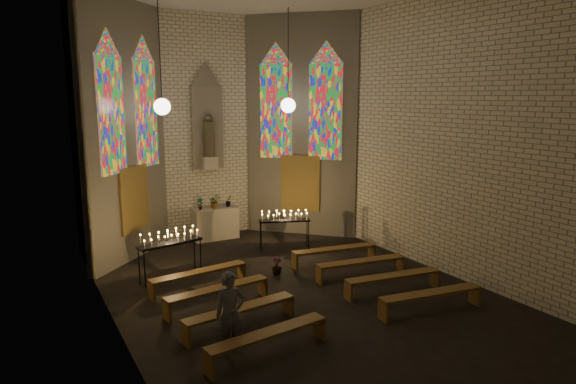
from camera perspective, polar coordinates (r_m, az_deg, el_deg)
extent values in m
plane|color=black|center=(11.91, 1.57, -11.47)|extent=(12.00, 12.00, 0.00)
cube|color=beige|center=(16.51, -9.05, 7.10)|extent=(8.00, 0.02, 7.00)
cube|color=beige|center=(6.68, 28.79, 0.90)|extent=(8.00, 0.02, 7.00)
cube|color=beige|center=(9.69, -19.23, 4.25)|extent=(0.02, 12.00, 7.00)
cube|color=beige|center=(13.55, 16.49, 6.05)|extent=(0.02, 12.00, 7.00)
cube|color=beige|center=(14.57, -17.61, 6.28)|extent=(2.72, 2.72, 7.00)
cube|color=beige|center=(16.55, 1.52, 7.23)|extent=(2.72, 2.72, 7.00)
cube|color=#4C3F8C|center=(13.79, -19.04, 8.07)|extent=(0.78, 0.78, 3.00)
cube|color=#4C3F8C|center=(15.14, -15.50, 8.43)|extent=(0.78, 0.78, 3.00)
cube|color=#4C3F8C|center=(16.60, -1.35, 8.97)|extent=(0.78, 0.78, 3.00)
cube|color=#4C3F8C|center=(16.19, 4.19, 8.90)|extent=(0.78, 0.78, 3.00)
cube|color=brown|center=(14.71, -16.67, -0.72)|extent=(0.95, 0.95, 1.80)
cube|color=brown|center=(16.59, 1.34, 0.98)|extent=(0.95, 0.95, 1.80)
cube|color=gray|center=(16.44, -8.95, 7.08)|extent=(1.00, 0.12, 2.60)
cone|color=gray|center=(16.42, -9.12, 12.84)|extent=(1.00, 1.00, 0.80)
cube|color=beige|center=(16.41, -8.67, 3.23)|extent=(0.45, 0.30, 0.40)
cylinder|color=brown|center=(16.33, -8.74, 5.84)|extent=(0.36, 0.36, 1.10)
sphere|color=brown|center=(16.29, -8.81, 8.11)|extent=(0.26, 0.26, 0.26)
sphere|color=white|center=(14.10, -13.81, 9.19)|extent=(0.44, 0.44, 0.44)
cylinder|color=black|center=(14.14, -14.07, 14.87)|extent=(0.02, 0.02, 2.80)
sphere|color=white|center=(15.54, 0.02, 9.60)|extent=(0.44, 0.44, 0.44)
cylinder|color=black|center=(15.58, 0.02, 14.75)|extent=(0.02, 0.02, 2.80)
cube|color=beige|center=(16.46, -8.09, -3.47)|extent=(1.40, 0.60, 1.00)
imported|color=#4C723F|center=(16.10, -9.75, -1.31)|extent=(0.23, 0.19, 0.38)
imported|color=#4C723F|center=(16.31, -8.17, -1.03)|extent=(0.44, 0.40, 0.43)
imported|color=#4C723F|center=(16.45, -6.61, -0.98)|extent=(0.23, 0.20, 0.38)
imported|color=#4C723F|center=(13.18, -1.25, -8.21)|extent=(0.29, 0.29, 0.44)
cube|color=black|center=(12.95, -12.98, -5.55)|extent=(1.66, 0.71, 0.05)
cylinder|color=black|center=(12.64, -15.64, -8.33)|extent=(0.03, 0.03, 0.91)
cylinder|color=black|center=(13.31, -9.68, -7.13)|extent=(0.03, 0.03, 0.91)
cylinder|color=black|center=(12.91, -16.22, -7.97)|extent=(0.03, 0.03, 0.91)
cylinder|color=black|center=(13.56, -10.34, -6.81)|extent=(0.03, 0.03, 0.91)
cube|color=black|center=(15.14, -0.41, -3.18)|extent=(1.53, 0.87, 0.05)
cylinder|color=black|center=(15.05, -3.00, -5.03)|extent=(0.03, 0.03, 0.85)
cylinder|color=black|center=(15.23, 2.30, -4.83)|extent=(0.03, 0.03, 0.85)
cylinder|color=black|center=(15.32, -3.10, -4.74)|extent=(0.03, 0.03, 0.85)
cylinder|color=black|center=(15.49, 2.12, -4.56)|extent=(0.03, 0.03, 0.85)
cube|color=brown|center=(12.31, -9.87, -8.74)|extent=(2.39, 0.64, 0.06)
cube|color=brown|center=(11.96, -14.88, -10.64)|extent=(0.10, 0.34, 0.43)
cube|color=brown|center=(12.91, -5.19, -8.71)|extent=(0.10, 0.34, 0.43)
cube|color=brown|center=(13.94, 5.20, -6.31)|extent=(2.39, 0.64, 0.06)
cube|color=brown|center=(13.55, 0.76, -7.72)|extent=(0.10, 0.34, 0.43)
cube|color=brown|center=(14.54, 9.30, -6.57)|extent=(0.10, 0.34, 0.43)
cube|color=brown|center=(11.25, -7.83, -10.58)|extent=(2.39, 0.64, 0.06)
cube|color=brown|center=(10.87, -13.29, -12.76)|extent=(0.10, 0.34, 0.43)
cube|color=brown|center=(11.88, -2.82, -10.42)|extent=(0.10, 0.34, 0.43)
cube|color=brown|center=(13.02, 8.18, -7.62)|extent=(2.39, 0.64, 0.06)
cube|color=brown|center=(12.58, 3.50, -9.21)|extent=(0.10, 0.34, 0.43)
cube|color=brown|center=(13.67, 12.43, -7.81)|extent=(0.10, 0.34, 0.43)
cube|color=brown|center=(10.22, -5.34, -12.77)|extent=(2.39, 0.64, 0.06)
cube|color=brown|center=(9.82, -11.32, -15.32)|extent=(0.10, 0.34, 0.43)
cube|color=brown|center=(10.89, 0.02, -12.42)|extent=(0.10, 0.34, 0.43)
cube|color=brown|center=(12.14, 11.63, -9.10)|extent=(2.39, 0.64, 0.06)
cube|color=brown|center=(11.65, 6.71, -10.92)|extent=(0.10, 0.34, 0.43)
cube|color=brown|center=(12.85, 15.99, -9.19)|extent=(0.10, 0.34, 0.43)
cube|color=brown|center=(9.23, -2.24, -15.41)|extent=(2.39, 0.64, 0.06)
cube|color=brown|center=(8.81, -8.81, -18.46)|extent=(0.10, 0.34, 0.43)
cube|color=brown|center=(9.95, 3.47, -14.76)|extent=(0.10, 0.34, 0.43)
cube|color=brown|center=(11.31, 15.63, -10.76)|extent=(2.39, 0.64, 0.06)
cube|color=brown|center=(10.78, 10.51, -12.87)|extent=(0.10, 0.34, 0.43)
cube|color=brown|center=(12.09, 20.05, -10.71)|extent=(0.10, 0.34, 0.43)
imported|color=#51535C|center=(9.25, -6.40, -13.23)|extent=(0.60, 0.45, 1.49)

